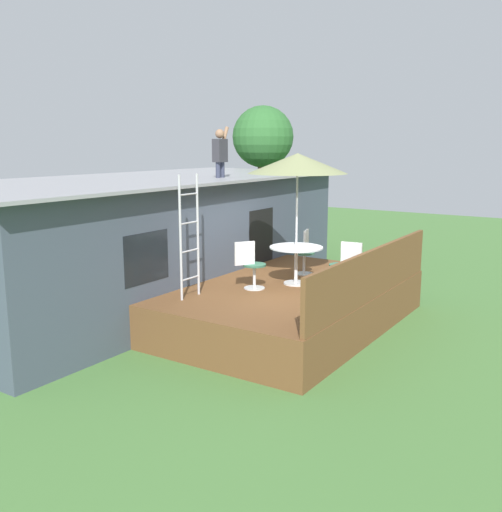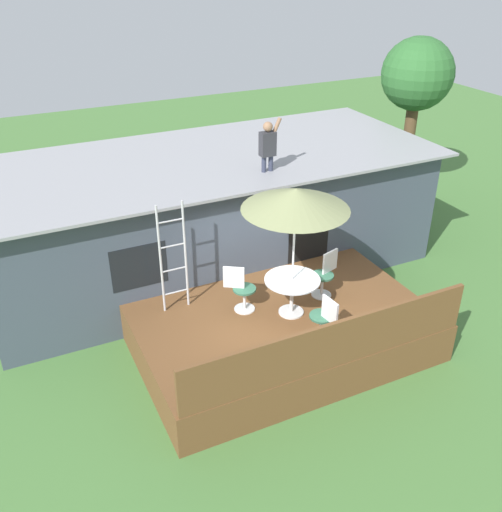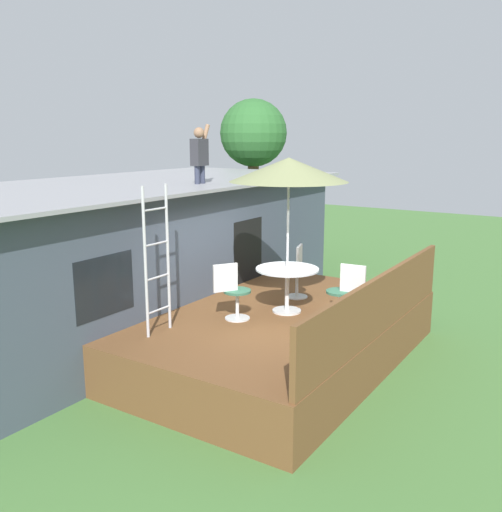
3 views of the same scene
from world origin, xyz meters
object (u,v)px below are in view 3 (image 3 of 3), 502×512
patio_chair_left (233,292)px  patio_chair_near (344,293)px  person_figure (200,151)px  patio_chair_right (298,272)px  patio_table (287,278)px  backyard_tree (253,136)px  step_ladder (157,260)px  patio_umbrella (289,170)px

patio_chair_left → patio_chair_near: size_ratio=1.00×
person_figure → patio_chair_right: size_ratio=1.21×
person_figure → patio_chair_left: (-1.44, -1.75, -2.13)m
patio_table → backyard_tree: backyard_tree is taller
patio_table → patio_chair_near: patio_chair_near is taller
step_ladder → patio_chair_near: size_ratio=2.39×
patio_umbrella → patio_chair_near: (0.10, -0.98, -1.89)m
patio_chair_left → backyard_tree: size_ratio=0.19×
patio_chair_left → patio_chair_right: 1.74m
step_ladder → patio_chair_left: size_ratio=2.39×
patio_umbrella → person_figure: (0.63, 2.27, 0.24)m
patio_chair_left → patio_chair_right: (1.73, -0.23, 0.00)m
patio_table → patio_umbrella: (0.00, -0.00, 1.76)m
patio_table → patio_chair_left: bearing=147.3°
patio_table → patio_chair_left: size_ratio=1.13×
patio_table → backyard_tree: (6.69, 4.97, 2.27)m
patio_umbrella → patio_table: bearing=90.0°
patio_umbrella → step_ladder: patio_umbrella is taller
patio_table → person_figure: (0.63, 2.27, 2.00)m
person_figure → patio_chair_left: 3.11m
patio_chair_right → step_ladder: bearing=-33.8°
patio_umbrella → patio_chair_left: patio_umbrella is taller
patio_table → patio_chair_right: (0.91, 0.29, -0.13)m
person_figure → patio_chair_left: person_figure is taller
patio_chair_left → backyard_tree: 9.05m
step_ladder → patio_chair_left: (1.09, -0.58, -0.64)m
patio_chair_near → patio_chair_left: bearing=25.5°
patio_chair_left → patio_chair_near: 1.76m
patio_chair_right → backyard_tree: (5.78, 4.68, 2.40)m
person_figure → patio_chair_right: (0.28, -1.98, -2.13)m
patio_table → backyard_tree: 8.64m
patio_umbrella → patio_chair_near: size_ratio=2.76×
patio_chair_right → patio_chair_near: same height
patio_chair_near → backyard_tree: size_ratio=0.19×
patio_chair_near → patio_chair_right: bearing=-38.5°
patio_chair_left → backyard_tree: backyard_tree is taller
patio_table → backyard_tree: size_ratio=0.22×
patio_umbrella → patio_chair_right: 2.12m
patio_chair_left → patio_table: bearing=-0.0°
patio_chair_right → backyard_tree: 7.82m
patio_umbrella → backyard_tree: bearing=36.6°
person_figure → patio_chair_near: size_ratio=1.21×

